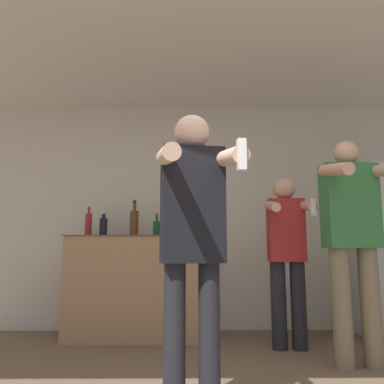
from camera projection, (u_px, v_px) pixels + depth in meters
wall_back at (204, 214)px, 4.28m from camera, size 7.00×0.06×2.55m
ceiling_slab at (211, 38)px, 3.04m from camera, size 7.00×3.37×0.05m
counter at (138, 286)px, 3.82m from camera, size 1.39×0.66×1.01m
bottle_clear_vodka at (177, 224)px, 3.91m from camera, size 0.06×0.06×0.31m
bottle_short_whiskey at (103, 226)px, 3.90m from camera, size 0.08×0.08×0.26m
bottle_brown_liquor at (88, 224)px, 3.90m from camera, size 0.07×0.07×0.33m
bottle_tall_gin at (134, 222)px, 3.90m from camera, size 0.09×0.09×0.38m
bottle_green_wine at (157, 228)px, 3.90m from camera, size 0.07×0.07×0.24m
person_woman_foreground at (193, 231)px, 1.94m from camera, size 0.45×0.56×1.59m
person_man_side at (352, 234)px, 2.90m from camera, size 0.51×0.54×1.73m
person_spectator_back at (287, 250)px, 3.40m from camera, size 0.40×0.49×1.54m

